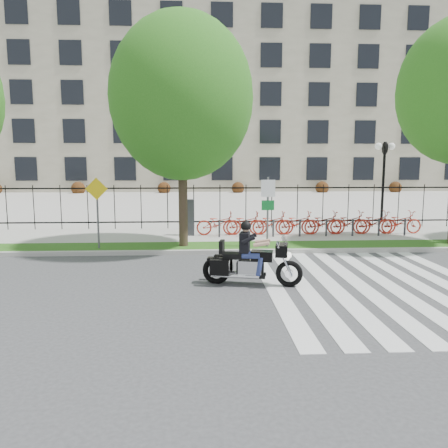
{
  "coord_description": "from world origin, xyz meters",
  "views": [
    {
      "loc": [
        0.37,
        -10.76,
        3.16
      ],
      "look_at": [
        1.07,
        3.0,
        1.21
      ],
      "focal_mm": 35.0,
      "sensor_mm": 36.0,
      "label": 1
    }
  ],
  "objects": [
    {
      "name": "sign_pole_regulatory",
      "position": [
        2.71,
        4.58,
        1.74
      ],
      "size": [
        0.5,
        0.09,
        2.5
      ],
      "color": "#59595B",
      "rests_on": "grass_verge"
    },
    {
      "name": "plaza",
      "position": [
        0.0,
        25.0,
        0.05
      ],
      "size": [
        80.0,
        34.0,
        0.1
      ],
      "primitive_type": "cube",
      "color": "#A7A49C",
      "rests_on": "ground"
    },
    {
      "name": "crosswalk_stripes",
      "position": [
        4.83,
        0.0,
        0.01
      ],
      "size": [
        5.7,
        8.0,
        0.01
      ],
      "primitive_type": null,
      "color": "silver",
      "rests_on": "ground"
    },
    {
      "name": "sidewalk",
      "position": [
        0.0,
        7.45,
        0.07
      ],
      "size": [
        60.0,
        3.5,
        0.15
      ],
      "primitive_type": "cube",
      "color": "#A7A49C",
      "rests_on": "ground"
    },
    {
      "name": "bike_share_station",
      "position": [
        4.85,
        7.2,
        0.64
      ],
      "size": [
        10.01,
        0.86,
        1.5
      ],
      "color": "#2D2D33",
      "rests_on": "sidewalk"
    },
    {
      "name": "ground",
      "position": [
        0.0,
        0.0,
        0.0
      ],
      "size": [
        120.0,
        120.0,
        0.0
      ],
      "primitive_type": "plane",
      "color": "#39393B",
      "rests_on": "ground"
    },
    {
      "name": "grass_verge",
      "position": [
        0.0,
        4.95,
        0.07
      ],
      "size": [
        60.0,
        1.5,
        0.15
      ],
      "primitive_type": "cube",
      "color": "#225615",
      "rests_on": "ground"
    },
    {
      "name": "street_tree_1",
      "position": [
        -0.31,
        4.95,
        5.39
      ],
      "size": [
        5.02,
        5.02,
        8.14
      ],
      "color": "#33251C",
      "rests_on": "grass_verge"
    },
    {
      "name": "office_building",
      "position": [
        0.0,
        44.92,
        9.97
      ],
      "size": [
        60.0,
        21.9,
        20.15
      ],
      "color": "gray",
      "rests_on": "ground"
    },
    {
      "name": "curb",
      "position": [
        0.0,
        4.1,
        0.07
      ],
      "size": [
        60.0,
        0.2,
        0.15
      ],
      "primitive_type": "cube",
      "color": "#AAA8A0",
      "rests_on": "ground"
    },
    {
      "name": "motorcycle_rider",
      "position": [
        1.63,
        0.21,
        0.67
      ],
      "size": [
        2.58,
        1.07,
        2.02
      ],
      "color": "black",
      "rests_on": "ground"
    },
    {
      "name": "lamp_post_right",
      "position": [
        10.0,
        12.0,
        3.21
      ],
      "size": [
        1.06,
        0.7,
        4.25
      ],
      "color": "black",
      "rests_on": "ground"
    },
    {
      "name": "sign_pole_warning",
      "position": [
        -3.28,
        4.58,
        1.74
      ],
      "size": [
        0.78,
        0.09,
        2.49
      ],
      "color": "#59595B",
      "rests_on": "grass_verge"
    },
    {
      "name": "iron_fence",
      "position": [
        0.0,
        9.2,
        1.15
      ],
      "size": [
        30.0,
        0.06,
        2.0
      ],
      "primitive_type": null,
      "color": "black",
      "rests_on": "sidewalk"
    }
  ]
}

